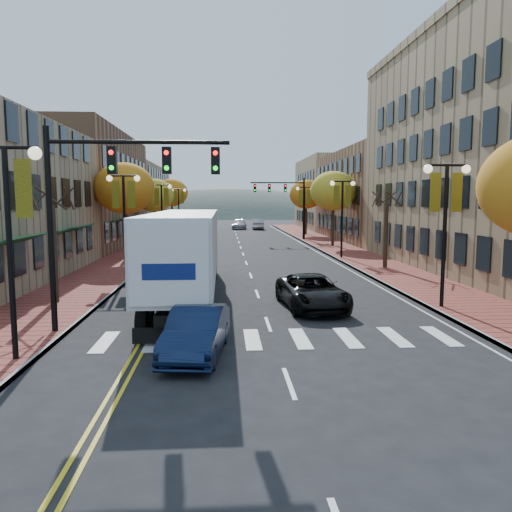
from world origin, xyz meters
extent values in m
plane|color=black|center=(0.00, 0.00, 0.00)|extent=(200.00, 200.00, 0.00)
cube|color=brown|center=(-9.00, 32.50, 0.07)|extent=(4.00, 85.00, 0.15)
cube|color=brown|center=(9.00, 32.50, 0.07)|extent=(4.00, 85.00, 0.15)
cube|color=brown|center=(-17.00, 36.00, 5.50)|extent=(12.00, 24.00, 11.00)
cube|color=#9E8966|center=(-17.00, 61.00, 4.75)|extent=(12.00, 26.00, 9.50)
cube|color=brown|center=(18.50, 42.00, 5.00)|extent=(15.00, 24.00, 10.00)
cube|color=#9E8966|center=(18.50, 64.00, 5.50)|extent=(15.00, 20.00, 11.00)
cylinder|color=#382619|center=(-9.00, 8.00, 2.25)|extent=(0.28, 0.28, 4.20)
cylinder|color=#382619|center=(-9.00, 24.00, 2.60)|extent=(0.28, 0.28, 4.90)
ellipsoid|color=orange|center=(-9.00, 24.00, 5.46)|extent=(4.48, 4.48, 3.81)
cylinder|color=#382619|center=(-9.00, 40.00, 2.42)|extent=(0.28, 0.28, 4.55)
ellipsoid|color=gold|center=(-9.00, 40.00, 5.07)|extent=(4.16, 4.16, 3.54)
cylinder|color=#382619|center=(-9.00, 58.00, 2.67)|extent=(0.28, 0.28, 5.04)
ellipsoid|color=orange|center=(-9.00, 58.00, 5.62)|extent=(4.61, 4.61, 3.92)
cylinder|color=#382619|center=(9.00, 18.00, 2.25)|extent=(0.28, 0.28, 4.20)
cylinder|color=#382619|center=(9.00, 34.00, 2.60)|extent=(0.28, 0.28, 4.90)
ellipsoid|color=gold|center=(9.00, 34.00, 5.46)|extent=(4.48, 4.48, 3.81)
cylinder|color=#382619|center=(9.00, 50.00, 2.53)|extent=(0.28, 0.28, 4.76)
ellipsoid|color=orange|center=(9.00, 50.00, 5.30)|extent=(4.35, 4.35, 3.70)
cylinder|color=black|center=(-7.50, 0.00, 3.00)|extent=(0.16, 0.16, 6.00)
cylinder|color=black|center=(-7.50, 0.00, 6.00)|extent=(1.60, 0.10, 0.10)
sphere|color=#FFF2CC|center=(-6.70, 0.00, 5.85)|extent=(0.36, 0.36, 0.36)
cube|color=#B0A717|center=(-7.05, 0.00, 4.90)|extent=(0.45, 0.03, 1.60)
cylinder|color=black|center=(-7.50, 16.00, 3.00)|extent=(0.16, 0.16, 6.00)
cylinder|color=black|center=(-7.50, 16.00, 6.00)|extent=(1.60, 0.10, 0.10)
sphere|color=#FFF2CC|center=(-8.30, 16.00, 5.85)|extent=(0.36, 0.36, 0.36)
sphere|color=#FFF2CC|center=(-6.70, 16.00, 5.85)|extent=(0.36, 0.36, 0.36)
cube|color=#B0A717|center=(-7.95, 16.00, 4.90)|extent=(0.45, 0.03, 1.60)
cube|color=#B0A717|center=(-7.05, 16.00, 4.90)|extent=(0.45, 0.03, 1.60)
cylinder|color=black|center=(-7.50, 34.00, 3.00)|extent=(0.16, 0.16, 6.00)
cylinder|color=black|center=(-7.50, 34.00, 6.00)|extent=(1.60, 0.10, 0.10)
sphere|color=#FFF2CC|center=(-8.30, 34.00, 5.85)|extent=(0.36, 0.36, 0.36)
sphere|color=#FFF2CC|center=(-6.70, 34.00, 5.85)|extent=(0.36, 0.36, 0.36)
cube|color=#B0A717|center=(-7.95, 34.00, 4.90)|extent=(0.45, 0.03, 1.60)
cube|color=#B0A717|center=(-7.05, 34.00, 4.90)|extent=(0.45, 0.03, 1.60)
cylinder|color=black|center=(-7.50, 52.00, 3.00)|extent=(0.16, 0.16, 6.00)
cylinder|color=black|center=(-7.50, 52.00, 6.00)|extent=(1.60, 0.10, 0.10)
sphere|color=#FFF2CC|center=(-8.30, 52.00, 5.85)|extent=(0.36, 0.36, 0.36)
sphere|color=#FFF2CC|center=(-6.70, 52.00, 5.85)|extent=(0.36, 0.36, 0.36)
cube|color=#B0A717|center=(-7.95, 52.00, 4.90)|extent=(0.45, 0.03, 1.60)
cube|color=#B0A717|center=(-7.05, 52.00, 4.90)|extent=(0.45, 0.03, 1.60)
cylinder|color=black|center=(7.50, 6.00, 3.00)|extent=(0.16, 0.16, 6.00)
cylinder|color=black|center=(7.50, 6.00, 6.00)|extent=(1.60, 0.10, 0.10)
sphere|color=#FFF2CC|center=(6.70, 6.00, 5.85)|extent=(0.36, 0.36, 0.36)
sphere|color=#FFF2CC|center=(8.30, 6.00, 5.85)|extent=(0.36, 0.36, 0.36)
cube|color=#B0A717|center=(7.05, 6.00, 4.90)|extent=(0.45, 0.03, 1.60)
cube|color=#B0A717|center=(7.95, 6.00, 4.90)|extent=(0.45, 0.03, 1.60)
cylinder|color=black|center=(7.50, 24.00, 3.00)|extent=(0.16, 0.16, 6.00)
cylinder|color=black|center=(7.50, 24.00, 6.00)|extent=(1.60, 0.10, 0.10)
sphere|color=#FFF2CC|center=(6.70, 24.00, 5.85)|extent=(0.36, 0.36, 0.36)
sphere|color=#FFF2CC|center=(8.30, 24.00, 5.85)|extent=(0.36, 0.36, 0.36)
cube|color=#B0A717|center=(7.05, 24.00, 4.90)|extent=(0.45, 0.03, 1.60)
cube|color=#B0A717|center=(7.95, 24.00, 4.90)|extent=(0.45, 0.03, 1.60)
cylinder|color=black|center=(7.50, 42.00, 3.00)|extent=(0.16, 0.16, 6.00)
cylinder|color=black|center=(7.50, 42.00, 6.00)|extent=(1.60, 0.10, 0.10)
sphere|color=#FFF2CC|center=(6.70, 42.00, 5.85)|extent=(0.36, 0.36, 0.36)
sphere|color=#FFF2CC|center=(8.30, 42.00, 5.85)|extent=(0.36, 0.36, 0.36)
cube|color=#B0A717|center=(7.05, 42.00, 4.90)|extent=(0.45, 0.03, 1.60)
cube|color=#B0A717|center=(7.95, 42.00, 4.90)|extent=(0.45, 0.03, 1.60)
cylinder|color=black|center=(-7.40, 3.00, 3.50)|extent=(0.20, 0.20, 7.00)
cylinder|color=black|center=(-4.40, 3.00, 6.50)|extent=(6.00, 0.14, 0.14)
cube|color=black|center=(-5.30, 3.00, 5.90)|extent=(0.30, 0.25, 0.90)
sphere|color=#FF0C0C|center=(-5.30, 2.86, 6.15)|extent=(0.16, 0.16, 0.16)
cube|color=black|center=(-3.50, 3.00, 5.90)|extent=(0.30, 0.25, 0.90)
sphere|color=#FF0C0C|center=(-3.50, 2.86, 6.15)|extent=(0.16, 0.16, 0.16)
cube|color=black|center=(-1.88, 3.00, 5.90)|extent=(0.30, 0.25, 0.90)
sphere|color=#FF0C0C|center=(-1.88, 2.86, 6.15)|extent=(0.16, 0.16, 0.16)
cylinder|color=black|center=(7.40, 42.00, 3.50)|extent=(0.20, 0.20, 7.00)
cylinder|color=black|center=(4.40, 42.00, 6.50)|extent=(6.00, 0.14, 0.14)
cube|color=black|center=(5.30, 42.00, 5.90)|extent=(0.30, 0.25, 0.90)
sphere|color=#FF0C0C|center=(5.30, 41.86, 6.15)|extent=(0.16, 0.16, 0.16)
cube|color=black|center=(3.50, 42.00, 5.90)|extent=(0.30, 0.25, 0.90)
sphere|color=#FF0C0C|center=(3.50, 41.86, 6.15)|extent=(0.16, 0.16, 0.16)
cube|color=black|center=(1.88, 42.00, 5.90)|extent=(0.30, 0.25, 0.90)
sphere|color=#FF0C0C|center=(1.88, 41.86, 6.15)|extent=(0.16, 0.16, 0.16)
cube|color=black|center=(-3.30, 7.69, 0.86)|extent=(1.03, 13.16, 0.35)
cube|color=silver|center=(-3.30, 7.69, 2.63)|extent=(2.65, 13.17, 2.83)
cube|color=black|center=(-3.31, 15.79, 1.67)|extent=(2.54, 3.04, 2.53)
cylinder|color=black|center=(-4.36, 2.42, 0.51)|extent=(0.36, 1.01, 1.01)
cylinder|color=black|center=(-2.23, 2.42, 0.51)|extent=(0.36, 1.01, 1.01)
cylinder|color=black|center=(-4.36, 3.64, 0.51)|extent=(0.36, 1.01, 1.01)
cylinder|color=black|center=(-2.23, 3.64, 0.51)|extent=(0.36, 1.01, 1.01)
cylinder|color=black|center=(-4.37, 14.57, 0.51)|extent=(0.36, 1.01, 1.01)
cylinder|color=black|center=(-2.25, 14.57, 0.51)|extent=(0.36, 1.01, 1.01)
cylinder|color=black|center=(-4.37, 16.80, 0.51)|extent=(0.36, 1.01, 1.01)
cylinder|color=black|center=(-2.25, 16.80, 0.51)|extent=(0.36, 1.01, 1.01)
imported|color=black|center=(-2.45, 0.41, 0.71)|extent=(2.03, 4.48, 1.43)
imported|color=black|center=(2.11, 6.63, 0.71)|extent=(2.79, 5.31, 1.43)
imported|color=white|center=(-3.71, 56.52, 0.66)|extent=(2.01, 4.01, 1.31)
imported|color=#A2A0A8|center=(0.82, 64.55, 0.74)|extent=(2.63, 5.31, 1.48)
imported|color=#B5B5BD|center=(3.68, 63.97, 0.80)|extent=(1.75, 4.87, 1.60)
camera|label=1|loc=(-1.61, -14.05, 4.60)|focal=35.00mm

